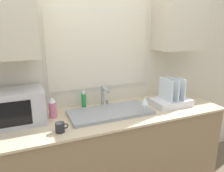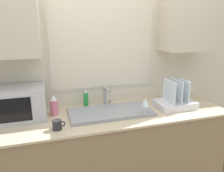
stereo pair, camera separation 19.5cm
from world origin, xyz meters
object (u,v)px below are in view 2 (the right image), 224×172
object	(u,v)px
dish_rack	(175,102)
microwave	(19,103)
wine_glass	(145,103)
faucet	(106,94)
spray_bottle	(54,105)
mug_near_sink	(57,125)
soap_bottle	(86,100)

from	to	relation	value
dish_rack	microwave	bearing A→B (deg)	173.44
microwave	dish_rack	distance (m)	1.48
dish_rack	wine_glass	distance (m)	0.40
faucet	spray_bottle	xyz separation A→B (m)	(-0.52, -0.06, -0.04)
microwave	mug_near_sink	distance (m)	0.45
mug_near_sink	wine_glass	world-z (taller)	wine_glass
faucet	microwave	world-z (taller)	microwave
soap_bottle	dish_rack	bearing A→B (deg)	-16.96
soap_bottle	wine_glass	bearing A→B (deg)	-37.54
faucet	microwave	distance (m)	0.81
dish_rack	spray_bottle	bearing A→B (deg)	171.72
dish_rack	spray_bottle	size ratio (longest dim) A/B	2.00
microwave	wine_glass	size ratio (longest dim) A/B	2.61
dish_rack	wine_glass	xyz separation A→B (m)	(-0.38, -0.10, 0.07)
spray_bottle	mug_near_sink	world-z (taller)	spray_bottle
faucet	dish_rack	size ratio (longest dim) A/B	0.57
faucet	dish_rack	distance (m)	0.70
spray_bottle	mug_near_sink	bearing A→B (deg)	-88.41
dish_rack	soap_bottle	size ratio (longest dim) A/B	2.09
faucet	spray_bottle	bearing A→B (deg)	-173.33
microwave	spray_bottle	bearing A→B (deg)	0.32
microwave	spray_bottle	world-z (taller)	microwave
mug_near_sink	microwave	bearing A→B (deg)	134.41
spray_bottle	wine_glass	distance (m)	0.84
dish_rack	spray_bottle	xyz separation A→B (m)	(-1.17, 0.17, 0.03)
soap_bottle	wine_glass	size ratio (longest dim) A/B	1.05
wine_glass	faucet	bearing A→B (deg)	129.38
soap_bottle	wine_glass	world-z (taller)	soap_bottle
dish_rack	faucet	bearing A→B (deg)	160.64
faucet	soap_bottle	distance (m)	0.21
dish_rack	wine_glass	bearing A→B (deg)	-164.65
faucet	wine_glass	distance (m)	0.43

